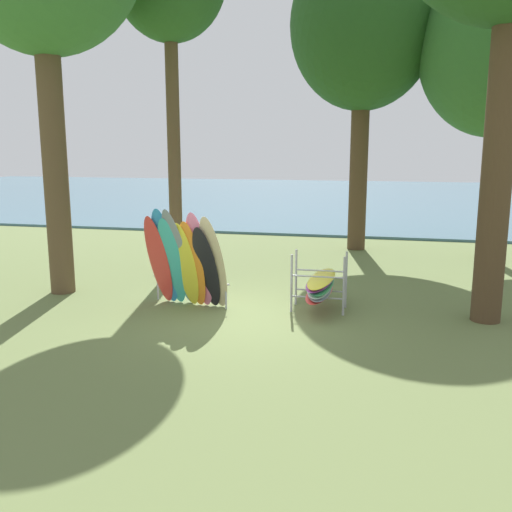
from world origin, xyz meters
The scene contains 6 objects.
ground_plane centered at (0.00, 0.00, 0.00)m, with size 80.00×80.00×0.00m, color olive.
lake_water centered at (0.00, 28.95, 0.05)m, with size 80.00×36.00×0.10m, color #477084.
tree_mid_behind centered at (5.95, 8.08, 6.39)m, with size 4.65×4.65×9.08m.
tree_far_left_back centered at (1.94, 8.64, 7.26)m, with size 4.72×4.72×10.05m.
leaning_board_pile centered at (-1.26, 0.48, 1.02)m, with size 2.01×1.06×2.21m.
board_storage_rack centered at (1.61, 0.99, 0.55)m, with size 1.15×2.13×1.25m.
Camera 1 is at (2.95, -10.74, 3.47)m, focal length 39.42 mm.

